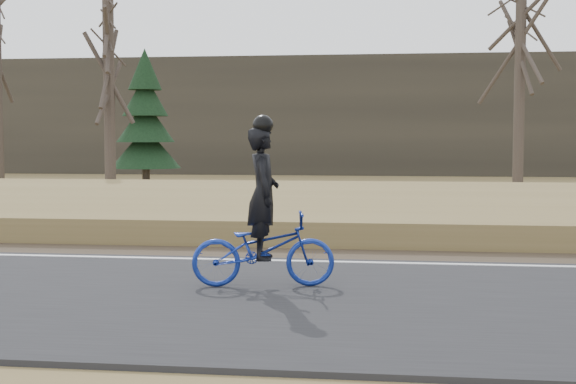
# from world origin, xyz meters

# --- Properties ---
(ground) EXTENTS (120.00, 120.00, 0.00)m
(ground) POSITION_xyz_m (0.00, 0.00, 0.00)
(ground) COLOR olive
(ground) RESTS_ON ground
(road) EXTENTS (120.00, 6.00, 0.06)m
(road) POSITION_xyz_m (0.00, -2.50, 0.03)
(road) COLOR black
(road) RESTS_ON ground
(edge_line) EXTENTS (120.00, 0.12, 0.01)m
(edge_line) POSITION_xyz_m (0.00, 0.20, 0.07)
(edge_line) COLOR silver
(edge_line) RESTS_ON road
(shoulder) EXTENTS (120.00, 1.60, 0.04)m
(shoulder) POSITION_xyz_m (0.00, 1.20, 0.02)
(shoulder) COLOR #473A2B
(shoulder) RESTS_ON ground
(embankment) EXTENTS (120.00, 5.00, 0.44)m
(embankment) POSITION_xyz_m (0.00, 4.20, 0.22)
(embankment) COLOR olive
(embankment) RESTS_ON ground
(ballast) EXTENTS (120.00, 3.00, 0.45)m
(ballast) POSITION_xyz_m (0.00, 8.00, 0.23)
(ballast) COLOR slate
(ballast) RESTS_ON ground
(railroad) EXTENTS (120.00, 2.40, 0.29)m
(railroad) POSITION_xyz_m (0.00, 8.00, 0.53)
(railroad) COLOR black
(railroad) RESTS_ON ballast
(treeline_backdrop) EXTENTS (120.00, 4.00, 6.00)m
(treeline_backdrop) POSITION_xyz_m (0.00, 30.00, 3.00)
(treeline_backdrop) COLOR #383328
(treeline_backdrop) RESTS_ON ground
(cyclist) EXTENTS (1.89, 0.94, 2.18)m
(cyclist) POSITION_xyz_m (2.52, -1.89, 0.75)
(cyclist) COLOR navy
(cyclist) RESTS_ON road
(bare_tree_near_left) EXTENTS (0.36, 0.36, 7.06)m
(bare_tree_near_left) POSITION_xyz_m (-4.96, 13.07, 3.53)
(bare_tree_near_left) COLOR #463B33
(bare_tree_near_left) RESTS_ON ground
(bare_tree_center) EXTENTS (0.36, 0.36, 8.64)m
(bare_tree_center) POSITION_xyz_m (8.29, 15.88, 4.32)
(bare_tree_center) COLOR #463B33
(bare_tree_center) RESTS_ON ground
(conifer) EXTENTS (2.60, 2.60, 5.21)m
(conifer) POSITION_xyz_m (-5.01, 16.96, 2.46)
(conifer) COLOR #463B33
(conifer) RESTS_ON ground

